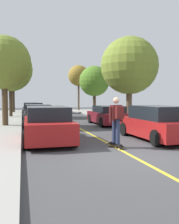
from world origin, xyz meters
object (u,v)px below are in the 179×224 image
(parked_car_left_farthest, at_px, (31,108))
(skateboarder, at_px, (117,118))
(parked_car_right_nearest, at_px, (156,123))
(street_tree_right_near, at_px, (94,81))
(parked_car_left_near, at_px, (38,115))
(street_tree_left_far, at_px, (13,74))
(parked_car_left_nearest, at_px, (47,125))
(street_tree_left_near, at_px, (10,69))
(street_tree_left_nearest, at_px, (4,63))
(street_tree_right_far, at_px, (79,76))
(parked_car_left_far, at_px, (33,110))
(skateboard, at_px, (116,145))
(street_tree_right_nearest, at_px, (129,66))
(parked_car_right_near, at_px, (108,115))

(parked_car_left_farthest, xyz_separation_m, skateboarder, (2.30, -21.29, 0.46))
(parked_car_right_nearest, height_order, street_tree_right_near, street_tree_right_near)
(parked_car_left_near, bearing_deg, street_tree_left_far, 98.10)
(parked_car_left_nearest, relative_size, street_tree_left_near, 0.68)
(street_tree_left_near, relative_size, street_tree_left_far, 0.99)
(street_tree_left_nearest, height_order, skateboarder, street_tree_left_nearest)
(street_tree_left_far, distance_m, street_tree_right_far, 9.05)
(parked_car_left_far, bearing_deg, street_tree_left_far, 105.95)
(parked_car_left_near, bearing_deg, skateboard, -74.35)
(parked_car_left_nearest, relative_size, parked_car_left_farthest, 0.97)
(parked_car_left_far, height_order, parked_car_left_farthest, parked_car_left_far)
(street_tree_left_far, bearing_deg, parked_car_left_nearest, -84.36)
(skateboarder, bearing_deg, parked_car_left_far, 98.52)
(street_tree_left_near, xyz_separation_m, street_tree_left_far, (0.00, 7.12, 0.20))
(parked_car_left_near, xyz_separation_m, street_tree_left_near, (-2.02, 7.06, 3.74))
(parked_car_left_nearest, bearing_deg, street_tree_left_near, 98.62)
(parked_car_left_near, distance_m, skateboard, 8.51)
(street_tree_right_near, bearing_deg, street_tree_left_near, -166.41)
(parked_car_right_nearest, bearing_deg, street_tree_right_nearest, 74.29)
(street_tree_left_nearest, distance_m, street_tree_left_far, 14.79)
(street_tree_right_near, distance_m, skateboarder, 18.06)
(parked_car_left_farthest, height_order, skateboard, parked_car_left_farthest)
(parked_car_left_farthest, height_order, parked_car_right_nearest, parked_car_right_nearest)
(parked_car_left_near, height_order, skateboarder, skateboarder)
(parked_car_right_nearest, height_order, street_tree_left_near, street_tree_left_near)
(street_tree_left_nearest, distance_m, skateboard, 9.53)
(parked_car_right_near, xyz_separation_m, skateboard, (-2.31, -7.32, -0.55))
(parked_car_right_nearest, bearing_deg, skateboarder, -152.47)
(street_tree_right_near, bearing_deg, parked_car_left_far, -162.91)
(street_tree_left_far, height_order, skateboarder, street_tree_left_far)
(parked_car_right_nearest, distance_m, skateboard, 2.66)
(street_tree_left_near, relative_size, street_tree_right_far, 1.01)
(street_tree_right_nearest, distance_m, skateboarder, 9.90)
(parked_car_left_farthest, distance_m, street_tree_right_nearest, 14.94)
(street_tree_right_far, distance_m, skateboard, 25.89)
(parked_car_left_near, distance_m, street_tree_right_near, 11.67)
(street_tree_right_nearest, xyz_separation_m, skateboard, (-4.32, -8.33, -4.08))
(street_tree_left_far, bearing_deg, parked_car_right_near, -66.26)
(parked_car_right_near, height_order, skateboard, parked_car_right_near)
(street_tree_left_nearest, distance_m, street_tree_right_far, 19.53)
(parked_car_left_nearest, bearing_deg, parked_car_left_far, 89.99)
(skateboarder, bearing_deg, street_tree_left_far, 100.91)
(parked_car_right_nearest, height_order, street_tree_left_far, street_tree_left_far)
(street_tree_left_nearest, bearing_deg, parked_car_left_nearest, -70.36)
(street_tree_left_nearest, height_order, street_tree_right_far, street_tree_right_far)
(street_tree_left_nearest, bearing_deg, parked_car_left_farthest, 81.62)
(parked_car_right_near, xyz_separation_m, street_tree_right_nearest, (2.02, 1.01, 3.53))
(parked_car_left_near, relative_size, street_tree_left_nearest, 0.77)
(street_tree_right_nearest, relative_size, street_tree_right_near, 1.19)
(street_tree_right_near, bearing_deg, skateboard, -104.02)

